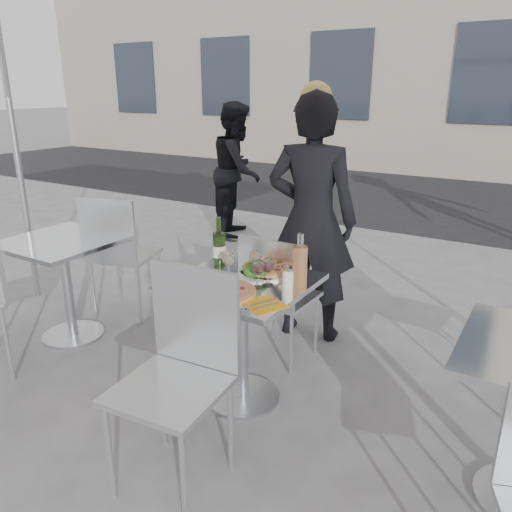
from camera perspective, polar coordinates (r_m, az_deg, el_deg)
The scene contains 21 objects.
ground at distance 3.08m, azimuth -1.52°, elevation -15.93°, with size 80.00×80.00×0.00m, color slate.
street_asphalt at distance 8.91m, azimuth 22.03°, elevation 5.99°, with size 24.00×5.00×0.00m, color black.
main_table at distance 2.81m, azimuth -1.61°, elevation -6.85°, with size 0.72×0.72×0.75m.
side_table_left at distance 3.79m, azimuth -21.00°, elevation -1.27°, with size 0.72×0.72×0.75m.
chair_far at distance 3.21m, azimuth 2.19°, elevation -3.83°, with size 0.42×0.43×0.89m.
chair_near at distance 2.31m, azimuth -8.48°, elevation -11.66°, with size 0.49×0.51×1.00m.
side_chair_lfar at distance 3.97m, azimuth -15.55°, elevation 0.91°, with size 0.57×0.57×0.99m.
woman_diner at distance 3.51m, azimuth 6.36°, elevation 4.08°, with size 0.64×0.42×1.75m, color black.
pedestrian_a at distance 6.15m, azimuth -2.14°, elevation 9.79°, with size 0.78×0.61×1.60m, color black.
pizza_near at distance 2.57m, azimuth -3.70°, elevation -4.07°, with size 0.33×0.33×0.02m.
pizza_far at distance 2.87m, azimuth 1.52°, elevation -1.41°, with size 0.35×0.35×0.03m.
salad_plate at distance 2.77m, azimuth -0.00°, elevation -1.73°, with size 0.22×0.22×0.09m.
wine_bottle at distance 2.93m, azimuth -4.24°, elevation 1.00°, with size 0.07×0.08×0.29m.
carafe at distance 2.63m, azimuth 5.02°, elevation -1.05°, with size 0.08×0.08×0.29m.
sugar_shaker at distance 2.64m, azimuth 3.71°, elevation -2.37°, with size 0.06×0.06×0.11m.
wineglass_white_a at distance 2.73m, azimuth -3.17°, elevation -0.39°, with size 0.07×0.07×0.16m.
wineglass_white_b at distance 2.76m, azimuth -0.13°, elevation -0.20°, with size 0.07×0.07×0.16m.
wineglass_red_a at distance 2.60m, azimuth 0.29°, elevation -1.39°, with size 0.07×0.07×0.16m.
wineglass_red_b at distance 2.63m, azimuth 1.39°, elevation -1.15°, with size 0.07×0.07×0.16m.
napkin_left at distance 2.68m, azimuth -8.79°, elevation -3.43°, with size 0.18×0.20×0.01m.
napkin_right at distance 2.43m, azimuth 0.96°, elevation -5.58°, with size 0.24×0.24×0.01m.
Camera 1 is at (1.39, -2.12, 1.75)m, focal length 35.00 mm.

